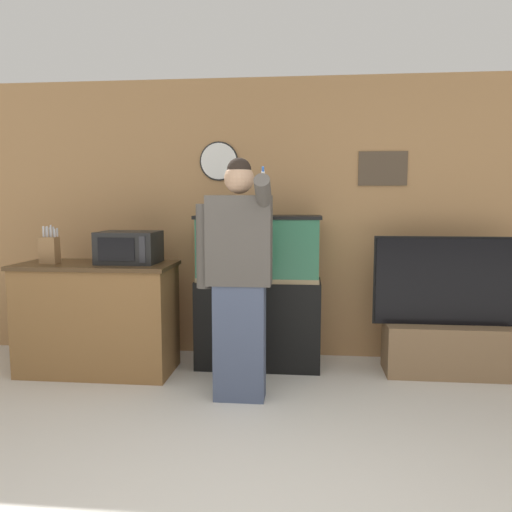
{
  "coord_description": "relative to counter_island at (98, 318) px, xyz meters",
  "views": [
    {
      "loc": [
        0.16,
        -1.83,
        1.48
      ],
      "look_at": [
        -0.23,
        1.98,
        1.05
      ],
      "focal_mm": 35.0,
      "sensor_mm": 36.0,
      "label": 1
    }
  ],
  "objects": [
    {
      "name": "counter_island",
      "position": [
        0.0,
        0.0,
        0.0
      ],
      "size": [
        1.32,
        0.61,
        0.95
      ],
      "color": "brown",
      "rests_on": "ground_plane"
    },
    {
      "name": "tv_on_stand",
      "position": [
        2.98,
        0.23,
        -0.13
      ],
      "size": [
        1.25,
        0.4,
        1.18
      ],
      "color": "brown",
      "rests_on": "ground_plane"
    },
    {
      "name": "microwave",
      "position": [
        0.28,
        0.04,
        0.61
      ],
      "size": [
        0.49,
        0.39,
        0.27
      ],
      "color": "black",
      "rests_on": "counter_island"
    },
    {
      "name": "knife_block",
      "position": [
        -0.38,
        -0.05,
        0.59
      ],
      "size": [
        0.14,
        0.11,
        0.33
      ],
      "color": "olive",
      "rests_on": "counter_island"
    },
    {
      "name": "wall_back_paneled",
      "position": [
        1.61,
        0.68,
        0.83
      ],
      "size": [
        10.0,
        0.08,
        2.6
      ],
      "color": "#A87A4C",
      "rests_on": "ground_plane"
    },
    {
      "name": "aquarium_on_stand",
      "position": [
        1.36,
        0.3,
        0.2
      ],
      "size": [
        1.09,
        0.45,
        1.35
      ],
      "color": "black",
      "rests_on": "ground_plane"
    },
    {
      "name": "person_standing",
      "position": [
        1.28,
        -0.47,
        0.45
      ],
      "size": [
        0.56,
        0.42,
        1.78
      ],
      "color": "#424C66",
      "rests_on": "ground_plane"
    }
  ]
}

